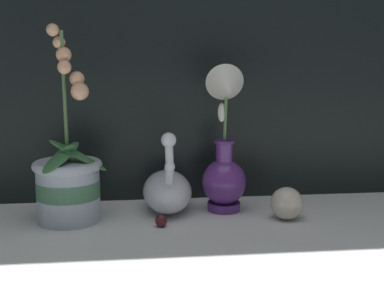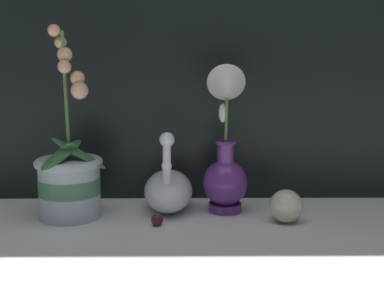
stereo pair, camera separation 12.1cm
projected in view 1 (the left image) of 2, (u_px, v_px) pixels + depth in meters
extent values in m
plane|color=silver|center=(182.00, 233.00, 1.11)|extent=(2.80, 2.80, 0.00)
cylinder|color=#B2BCCC|center=(68.00, 191.00, 1.18)|extent=(0.14, 0.14, 0.13)
cylinder|color=#477A56|center=(68.00, 189.00, 1.18)|extent=(0.14, 0.14, 0.04)
torus|color=#B2BCCC|center=(67.00, 165.00, 1.17)|extent=(0.15, 0.15, 0.02)
cylinder|color=#4C6B3D|center=(65.00, 97.00, 1.15)|extent=(0.01, 0.03, 0.28)
ellipsoid|color=#38703D|center=(78.00, 155.00, 1.16)|extent=(0.14, 0.07, 0.08)
ellipsoid|color=#38703D|center=(64.00, 153.00, 1.19)|extent=(0.09, 0.13, 0.07)
ellipsoid|color=#38703D|center=(61.00, 157.00, 1.14)|extent=(0.09, 0.15, 0.05)
sphere|color=#E5A87F|center=(53.00, 30.00, 1.11)|extent=(0.03, 0.03, 0.03)
sphere|color=#E5A87F|center=(59.00, 42.00, 1.12)|extent=(0.03, 0.03, 0.03)
sphere|color=#E5A87F|center=(64.00, 55.00, 1.13)|extent=(0.03, 0.03, 0.03)
sphere|color=#E5A87F|center=(64.00, 67.00, 1.11)|extent=(0.03, 0.03, 0.03)
sphere|color=#E5A87F|center=(77.00, 79.00, 1.14)|extent=(0.03, 0.03, 0.03)
sphere|color=#E5A87F|center=(80.00, 91.00, 1.13)|extent=(0.04, 0.04, 0.04)
ellipsoid|color=white|center=(167.00, 192.00, 1.26)|extent=(0.11, 0.19, 0.10)
cone|color=white|center=(165.00, 179.00, 1.32)|extent=(0.06, 0.07, 0.07)
cylinder|color=white|center=(169.00, 177.00, 1.18)|extent=(0.02, 0.06, 0.07)
sphere|color=white|center=(170.00, 167.00, 1.15)|extent=(0.02, 0.02, 0.02)
cylinder|color=white|center=(169.00, 153.00, 1.16)|extent=(0.02, 0.05, 0.06)
sphere|color=white|center=(169.00, 140.00, 1.17)|extent=(0.03, 0.03, 0.03)
cylinder|color=#602D7F|center=(224.00, 206.00, 1.27)|extent=(0.08, 0.08, 0.02)
ellipsoid|color=#602D7F|center=(224.00, 182.00, 1.26)|extent=(0.10, 0.10, 0.11)
cylinder|color=#602D7F|center=(224.00, 152.00, 1.25)|extent=(0.04, 0.04, 0.05)
torus|color=#602D7F|center=(224.00, 142.00, 1.24)|extent=(0.05, 0.05, 0.01)
cylinder|color=#567A47|center=(225.00, 120.00, 1.23)|extent=(0.01, 0.02, 0.11)
cone|color=white|center=(227.00, 88.00, 1.19)|extent=(0.09, 0.09, 0.11)
ellipsoid|color=white|center=(222.00, 112.00, 1.23)|extent=(0.02, 0.02, 0.04)
sphere|color=beige|center=(287.00, 203.00, 1.20)|extent=(0.07, 0.07, 0.07)
sphere|color=#4C191E|center=(161.00, 221.00, 1.15)|extent=(0.03, 0.03, 0.03)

